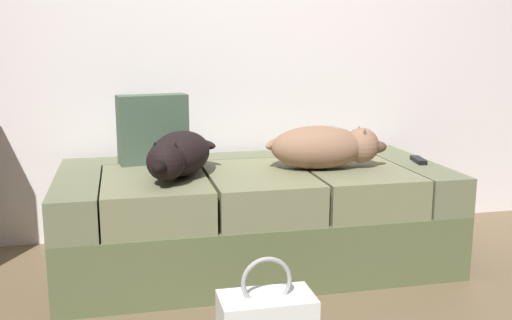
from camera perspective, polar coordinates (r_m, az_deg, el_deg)
couch at (r=2.91m, az=-0.23°, el=-5.42°), size 1.83×0.89×0.48m
dog_dark at (r=2.67m, az=-7.47°, el=0.50°), size 0.40×0.56×0.20m
dog_tan at (r=2.85m, az=6.66°, el=1.26°), size 0.61×0.31×0.21m
tv_remote at (r=3.10m, az=15.31°, el=-0.01°), size 0.07×0.16×0.02m
throw_pillow at (r=3.00m, az=-9.86°, el=2.95°), size 0.36×0.17×0.34m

